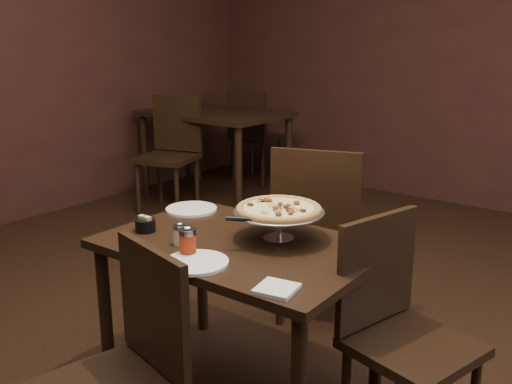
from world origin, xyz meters
The scene contains 16 objects.
room centered at (0.06, 0.03, 1.40)m, with size 6.04×7.04×2.84m.
dining_table centered at (-0.02, 0.05, 0.60)m, with size 1.11×0.76×0.69m.
background_table centered at (-2.20, 2.34, 0.71)m, with size 1.31×0.87×0.82m.
pizza_stand centered at (0.08, 0.18, 0.82)m, with size 0.38×0.38×0.16m.
parmesan_shaker centered at (-0.19, -0.12, 0.73)m, with size 0.05×0.05×0.09m.
pepper_flake_shaker centered at (-0.09, -0.19, 0.74)m, with size 0.07×0.07×0.12m.
packet_caddy centered at (-0.43, -0.10, 0.72)m, with size 0.09×0.09×0.07m.
napkin_stack centered at (0.37, -0.23, 0.69)m, with size 0.13×0.13×0.01m, color silver.
plate_left centered at (-0.48, 0.24, 0.69)m, with size 0.25×0.25×0.01m, color white.
plate_near centered at (0.00, -0.23, 0.69)m, with size 0.24×0.24×0.01m, color white.
serving_spatula centered at (0.04, -0.01, 0.81)m, with size 0.16×0.16×0.02m.
chair_far centered at (-0.09, 0.79, 0.53)m, with size 0.57×0.57×0.97m.
chair_near centered at (0.05, -0.63, 0.47)m, with size 0.48×0.48×0.86m.
chair_side centered at (0.63, 0.17, 0.48)m, with size 0.49×0.49×0.87m.
bg_chair_far centered at (-2.26, 3.00, 0.53)m, with size 0.49×0.49×0.97m.
bg_chair_near centered at (-2.22, 1.78, 0.54)m, with size 0.58×0.58×1.00m.
Camera 1 is at (1.38, -1.65, 1.50)m, focal length 40.00 mm.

